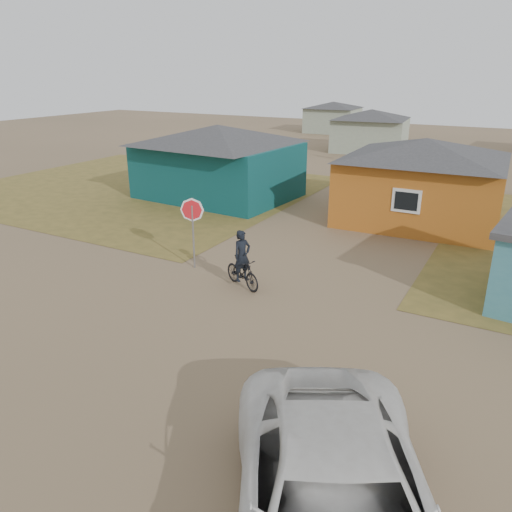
{
  "coord_description": "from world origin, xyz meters",
  "views": [
    {
      "loc": [
        6.82,
        -9.86,
        6.81
      ],
      "look_at": [
        -0.29,
        3.0,
        1.3
      ],
      "focal_mm": 35.0,
      "sensor_mm": 36.0,
      "label": 1
    }
  ],
  "objects": [
    {
      "name": "house_pale_north",
      "position": [
        -14.0,
        46.0,
        1.75
      ],
      "size": [
        6.28,
        5.81,
        3.4
      ],
      "color": "gray",
      "rests_on": "ground"
    },
    {
      "name": "house_pale_west",
      "position": [
        -6.0,
        34.0,
        1.86
      ],
      "size": [
        7.04,
        6.15,
        3.6
      ],
      "color": "gray",
      "rests_on": "ground"
    },
    {
      "name": "house_yellow",
      "position": [
        2.5,
        14.0,
        2.0
      ],
      "size": [
        7.72,
        6.76,
        3.9
      ],
      "color": "#B05E1B",
      "rests_on": "ground"
    },
    {
      "name": "house_teal",
      "position": [
        -8.5,
        13.5,
        2.05
      ],
      "size": [
        8.93,
        7.08,
        4.0
      ],
      "color": "#0B3A3C",
      "rests_on": "ground"
    },
    {
      "name": "ground",
      "position": [
        0.0,
        0.0,
        0.0
      ],
      "size": [
        120.0,
        120.0,
        0.0
      ],
      "primitive_type": "plane",
      "color": "#7D6548"
    },
    {
      "name": "cyclist",
      "position": [
        -0.94,
        3.25,
        0.72
      ],
      "size": [
        1.79,
        1.15,
        1.97
      ],
      "color": "black",
      "rests_on": "ground"
    },
    {
      "name": "vehicle",
      "position": [
        5.23,
        -4.6,
        0.9
      ],
      "size": [
        5.69,
        7.16,
        1.81
      ],
      "primitive_type": "imported",
      "rotation": [
        0.0,
        0.0,
        0.48
      ],
      "color": "silver",
      "rests_on": "ground"
    },
    {
      "name": "stop_sign",
      "position": [
        -3.35,
        3.9,
        1.91
      ],
      "size": [
        0.85,
        0.07,
        2.61
      ],
      "color": "gray",
      "rests_on": "ground"
    },
    {
      "name": "grass_nw",
      "position": [
        -14.0,
        13.0,
        0.01
      ],
      "size": [
        20.0,
        18.0,
        0.0
      ],
      "primitive_type": "cube",
      "color": "olive",
      "rests_on": "ground"
    }
  ]
}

